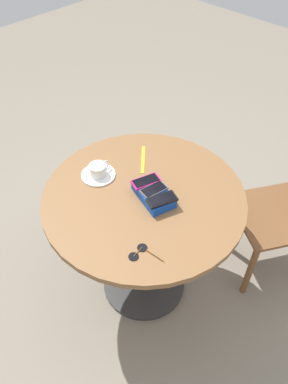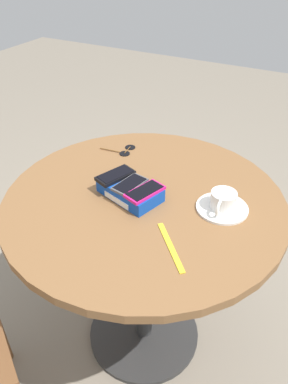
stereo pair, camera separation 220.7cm
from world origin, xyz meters
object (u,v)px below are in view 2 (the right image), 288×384
object	(u,v)px
coffee_cup	(223,200)
lanyard_strap	(171,247)
phone_gray	(130,184)
phone_magenta	(145,192)
phone_black	(115,176)
phone_box	(130,191)
saucer	(222,208)
round_table	(144,231)
sunglasses	(125,150)

from	to	relation	value
coffee_cup	lanyard_strap	world-z (taller)	coffee_cup
phone_gray	coffee_cup	distance (m)	0.30
phone_magenta	coffee_cup	bearing A→B (deg)	21.63
phone_black	phone_gray	distance (m)	0.07
phone_box	phone_black	distance (m)	0.07
phone_gray	phone_magenta	distance (m)	0.06
saucer	coffee_cup	bearing A→B (deg)	-87.99
phone_black	coffee_cup	world-z (taller)	coffee_cup
round_table	phone_magenta	distance (m)	0.21
round_table	lanyard_strap	distance (m)	0.29
phone_black	phone_gray	bearing A→B (deg)	-14.71
phone_box	saucer	world-z (taller)	phone_box
round_table	phone_gray	distance (m)	0.21
sunglasses	saucer	bearing A→B (deg)	-21.33
lanyard_strap	sunglasses	bearing A→B (deg)	133.25
phone_gray	coffee_cup	bearing A→B (deg)	14.87
coffee_cup	lanyard_strap	xyz separation A→B (m)	(-0.07, -0.23, -0.04)
coffee_cup	sunglasses	xyz separation A→B (m)	(-0.46, 0.18, -0.03)
round_table	lanyard_strap	size ratio (longest dim) A/B	4.58
saucer	sunglasses	bearing A→B (deg)	158.67
round_table	phone_black	xyz separation A→B (m)	(-0.11, -0.00, 0.20)
phone_gray	saucer	world-z (taller)	phone_gray
lanyard_strap	sunglasses	size ratio (longest dim) A/B	1.60
phone_gray	sunglasses	xyz separation A→B (m)	(-0.17, 0.26, -0.05)
phone_box	saucer	size ratio (longest dim) A/B	1.39
phone_box	lanyard_strap	distance (m)	0.27
phone_black	phone_box	bearing A→B (deg)	-12.75
phone_gray	phone_magenta	world-z (taller)	phone_magenta
phone_gray	coffee_cup	world-z (taller)	coffee_cup
phone_magenta	lanyard_strap	size ratio (longest dim) A/B	0.70
saucer	lanyard_strap	xyz separation A→B (m)	(-0.07, -0.23, -0.00)
round_table	phone_magenta	bearing A→B (deg)	-58.00
lanyard_strap	phone_black	bearing A→B (deg)	149.07
lanyard_strap	phone_box	bearing A→B (deg)	144.64
phone_black	lanyard_strap	size ratio (longest dim) A/B	0.70
sunglasses	phone_box	bearing A→B (deg)	-56.78
phone_magenta	coffee_cup	distance (m)	0.24
lanyard_strap	sunglasses	world-z (taller)	sunglasses
saucer	lanyard_strap	size ratio (longest dim) A/B	0.81
phone_box	coffee_cup	bearing A→B (deg)	14.20
phone_gray	lanyard_strap	bearing A→B (deg)	-35.14
phone_black	coffee_cup	size ratio (longest dim) A/B	1.28
saucer	coffee_cup	size ratio (longest dim) A/B	1.47
phone_magenta	sunglasses	distance (m)	0.36
round_table	saucer	world-z (taller)	saucer
phone_magenta	lanyard_strap	distance (m)	0.21
phone_box	phone_black	xyz separation A→B (m)	(-0.07, 0.01, 0.03)
phone_gray	lanyard_strap	world-z (taller)	phone_gray
phone_gray	sunglasses	size ratio (longest dim) A/B	1.01
phone_gray	round_table	bearing A→B (deg)	26.57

